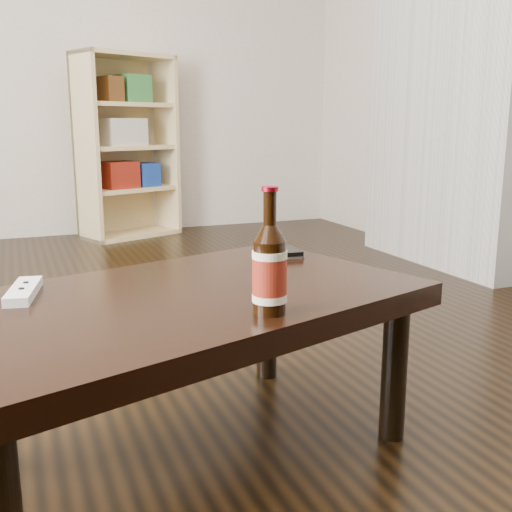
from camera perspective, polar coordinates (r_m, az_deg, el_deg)
name	(u,v)px	position (r m, az deg, el deg)	size (l,w,h in m)	color
floor	(35,424)	(1.83, -20.33, -14.77)	(5.00, 6.00, 0.01)	black
wall_back	(1,44)	(4.69, -23.10, 18.07)	(5.00, 0.02, 2.70)	#BEB1A5
chimney_breast	(456,25)	(3.73, 18.48, 20.12)	(0.30, 1.20, 2.70)	white
bookshelf	(124,144)	(4.50, -12.43, 10.40)	(0.77, 0.56, 1.30)	tan
coffee_table	(178,317)	(1.42, -7.43, -5.81)	(1.28, 0.97, 0.42)	black
beer_bottle	(270,270)	(1.23, 1.30, -1.33)	(0.07, 0.07, 0.26)	black
phone	(289,252)	(1.80, 3.12, 0.35)	(0.07, 0.12, 0.02)	silver
remote	(24,291)	(1.47, -21.26, -3.13)	(0.09, 0.20, 0.02)	silver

